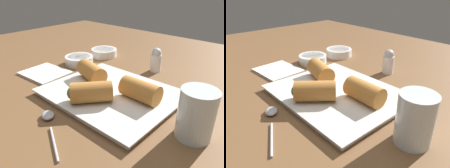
% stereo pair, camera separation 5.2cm
% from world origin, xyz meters
% --- Properties ---
extents(table_surface, '(1.80, 1.40, 0.02)m').
position_xyz_m(table_surface, '(0.00, 0.00, 0.01)').
color(table_surface, brown).
rests_on(table_surface, ground).
extents(serving_plate, '(0.32, 0.26, 0.01)m').
position_xyz_m(serving_plate, '(-0.01, 0.00, 0.03)').
color(serving_plate, silver).
rests_on(serving_plate, table_surface).
extents(roll_front_left, '(0.11, 0.07, 0.05)m').
position_xyz_m(roll_front_left, '(-0.10, 0.02, 0.06)').
color(roll_front_left, '#B77533').
rests_on(roll_front_left, serving_plate).
extents(roll_front_right, '(0.10, 0.10, 0.05)m').
position_xyz_m(roll_front_right, '(-0.01, -0.07, 0.06)').
color(roll_front_right, '#B77533').
rests_on(roll_front_right, serving_plate).
extents(roll_back_left, '(0.10, 0.05, 0.05)m').
position_xyz_m(roll_back_left, '(0.07, 0.01, 0.06)').
color(roll_back_left, '#B77533').
rests_on(roll_back_left, serving_plate).
extents(dipping_bowl_near, '(0.10, 0.10, 0.03)m').
position_xyz_m(dipping_bowl_near, '(-0.25, 0.10, 0.04)').
color(dipping_bowl_near, white).
rests_on(dipping_bowl_near, table_surface).
extents(dipping_bowl_far, '(0.10, 0.10, 0.03)m').
position_xyz_m(dipping_bowl_far, '(-0.24, 0.22, 0.04)').
color(dipping_bowl_far, white).
rests_on(dipping_bowl_far, table_surface).
extents(spoon, '(0.15, 0.08, 0.01)m').
position_xyz_m(spoon, '(-0.03, -0.17, 0.03)').
color(spoon, '#B2B2B7').
rests_on(spoon, table_surface).
extents(napkin, '(0.14, 0.12, 0.01)m').
position_xyz_m(napkin, '(-0.26, -0.03, 0.02)').
color(napkin, white).
rests_on(napkin, table_surface).
extents(drinking_glass, '(0.07, 0.07, 0.10)m').
position_xyz_m(drinking_glass, '(0.21, -0.01, 0.07)').
color(drinking_glass, silver).
rests_on(drinking_glass, table_surface).
extents(salt_shaker, '(0.03, 0.03, 0.08)m').
position_xyz_m(salt_shaker, '(-0.02, 0.22, 0.06)').
color(salt_shaker, silver).
rests_on(salt_shaker, table_surface).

